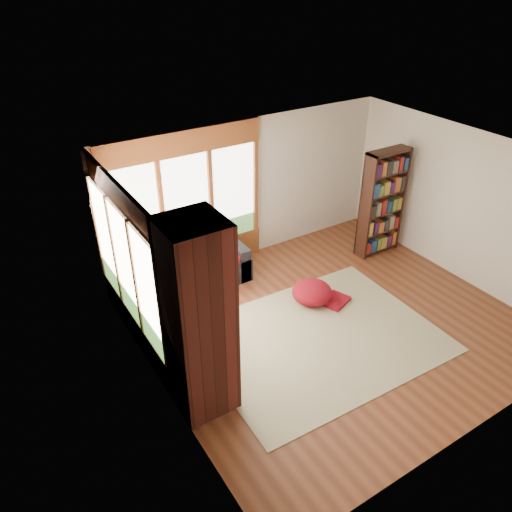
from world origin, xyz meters
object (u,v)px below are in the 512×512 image
bookshelf (382,203)px  pouf (312,292)px  brick_chimney (198,321)px  sectional_sofa (170,292)px  dog_tan (173,269)px  dog_brindle (161,287)px  area_rug (319,338)px

bookshelf → pouf: bearing=-162.6°
bookshelf → pouf: 2.31m
brick_chimney → sectional_sofa: size_ratio=1.18×
brick_chimney → dog_tan: (0.51, 1.96, -0.53)m
brick_chimney → pouf: bearing=21.3°
brick_chimney → dog_brindle: (0.16, 1.61, -0.53)m
sectional_sofa → dog_tan: 0.48m
bookshelf → sectional_sofa: bearing=174.0°
pouf → dog_tan: dog_tan is taller
sectional_sofa → dog_brindle: 0.70m
bookshelf → area_rug: bearing=-150.0°
dog_brindle → pouf: bearing=-111.5°
sectional_sofa → area_rug: size_ratio=0.64×
brick_chimney → dog_tan: 2.09m
area_rug → dog_tan: dog_tan is taller
sectional_sofa → dog_brindle: (-0.29, -0.44, 0.47)m
brick_chimney → dog_tan: size_ratio=2.74×
area_rug → pouf: pouf is taller
pouf → dog_tan: 2.28m
sectional_sofa → pouf: 2.31m
area_rug → sectional_sofa: bearing=129.4°
brick_chimney → pouf: brick_chimney is taller
pouf → dog_brindle: size_ratio=0.73×
sectional_sofa → area_rug: (1.56, -1.90, -0.30)m
sectional_sofa → dog_tan: size_ratio=2.32×
bookshelf → dog_tan: 4.05m
dog_brindle → area_rug: bearing=-134.4°
pouf → sectional_sofa: bearing=152.1°
bookshelf → dog_brindle: (-4.38, -0.00, -0.24)m
brick_chimney → bookshelf: size_ratio=1.29×
area_rug → pouf: (0.48, 0.82, 0.18)m
bookshelf → dog_brindle: bearing=-180.0°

